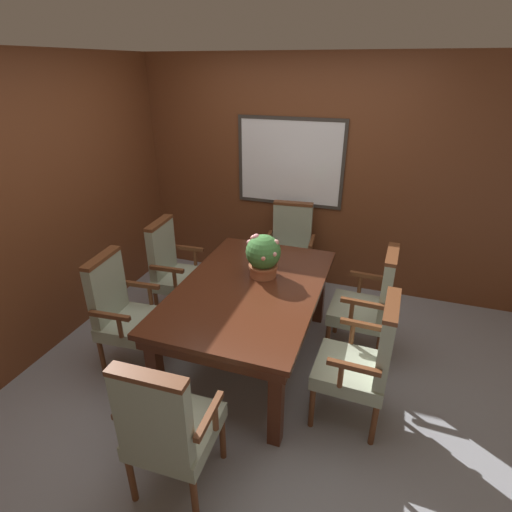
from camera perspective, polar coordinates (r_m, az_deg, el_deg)
ground_plane at (r=3.53m, az=-1.32°, el=-15.66°), size 14.00×14.00×0.00m
wall_back at (r=4.43m, az=6.29°, el=11.18°), size 7.20×0.08×2.45m
wall_left at (r=3.84m, az=-27.68°, el=6.04°), size 0.06×7.20×2.45m
dining_table at (r=3.26m, az=-0.86°, el=-5.73°), size 1.11×1.72×0.72m
chair_left_far at (r=3.99m, az=-11.53°, el=-1.65°), size 0.51×0.53×1.00m
chair_left_near at (r=3.44m, az=-18.42°, el=-7.36°), size 0.52×0.54×1.00m
chair_head_near at (r=2.44m, az=-12.53°, el=-22.60°), size 0.52×0.50×1.00m
chair_right_far at (r=3.51m, az=15.93°, el=-6.21°), size 0.50×0.52×1.00m
chair_head_far at (r=4.36m, az=4.87°, el=1.28°), size 0.54×0.52×1.00m
chair_right_near at (r=2.88m, az=15.15°, el=-14.02°), size 0.50×0.52×1.00m
potted_plant at (r=3.29m, az=1.02°, el=0.15°), size 0.30×0.29×0.37m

